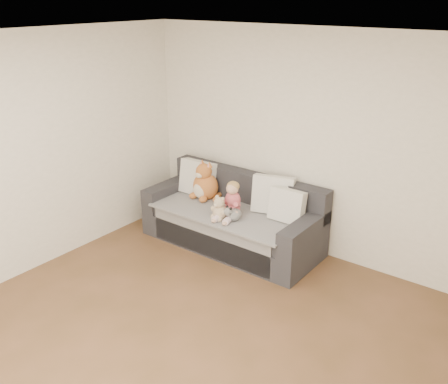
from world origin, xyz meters
name	(u,v)px	position (x,y,z in m)	size (l,w,h in m)	color
room_shell	(195,204)	(0.00, 0.42, 1.30)	(5.00, 5.00, 5.00)	brown
sofa	(233,221)	(-0.80, 2.06, 0.31)	(2.20, 0.94, 0.85)	#2A2A2F
cushion_left	(198,178)	(-1.45, 2.17, 0.69)	(0.49, 0.23, 0.46)	silver
cushion_right_back	(273,195)	(-0.36, 2.26, 0.70)	(0.53, 0.35, 0.46)	silver
cushion_right_front	(287,205)	(-0.10, 2.15, 0.66)	(0.42, 0.19, 0.39)	silver
toddler	(231,202)	(-0.69, 1.87, 0.65)	(0.30, 0.43, 0.43)	#BF436F
plush_cat	(205,184)	(-1.29, 2.12, 0.66)	(0.41, 0.35, 0.52)	#AE6D26
teddy_bear	(219,210)	(-0.75, 1.72, 0.59)	(0.23, 0.17, 0.29)	tan
plush_cow	(233,214)	(-0.60, 1.78, 0.55)	(0.16, 0.24, 0.19)	white
sippy_cup	(234,213)	(-0.64, 1.86, 0.53)	(0.10, 0.06, 0.11)	#5E3BA0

